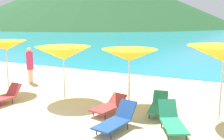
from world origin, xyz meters
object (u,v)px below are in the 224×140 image
at_px(umbrella_5, 224,54).
at_px(lounge_chair_8, 109,105).
at_px(umbrella_2, 6,46).
at_px(umbrella_4, 129,55).
at_px(lounge_chair_10, 159,105).
at_px(beachgoer_0, 30,64).
at_px(lounge_chair_4, 3,97).
at_px(lounge_chair_3, 172,120).
at_px(umbrella_3, 63,53).
at_px(lounge_chair_7, 116,119).

height_order(umbrella_5, lounge_chair_8, umbrella_5).
height_order(umbrella_2, umbrella_4, umbrella_2).
relative_size(lounge_chair_10, beachgoer_0, 0.82).
bearing_deg(umbrella_2, umbrella_5, 2.47).
bearing_deg(umbrella_2, lounge_chair_4, -49.14).
bearing_deg(lounge_chair_8, lounge_chair_4, -155.58).
xyz_separation_m(umbrella_2, lounge_chair_3, (7.60, -1.11, -1.71)).
distance_m(umbrella_4, umbrella_5, 3.19).
bearing_deg(lounge_chair_8, umbrella_3, 175.06).
bearing_deg(lounge_chair_3, lounge_chair_10, 93.65).
bearing_deg(umbrella_5, lounge_chair_7, -141.42).
height_order(umbrella_2, lounge_chair_8, umbrella_2).
bearing_deg(lounge_chair_7, lounge_chair_4, -172.73).
distance_m(umbrella_2, umbrella_4, 5.60).
bearing_deg(umbrella_4, umbrella_3, -170.44).
relative_size(lounge_chair_7, lounge_chair_8, 1.08).
relative_size(lounge_chair_8, lounge_chair_10, 1.02).
bearing_deg(umbrella_2, beachgoer_0, 98.64).
bearing_deg(umbrella_5, lounge_chair_3, -127.59).
bearing_deg(lounge_chair_10, umbrella_2, 171.69).
height_order(umbrella_3, umbrella_4, umbrella_3).
height_order(lounge_chair_4, lounge_chair_7, lounge_chair_7).
distance_m(umbrella_2, lounge_chair_8, 5.63).
bearing_deg(umbrella_2, lounge_chair_7, -15.58).
xyz_separation_m(umbrella_4, umbrella_5, (3.17, -0.20, 0.26)).
bearing_deg(umbrella_2, umbrella_4, 5.91).
distance_m(umbrella_4, lounge_chair_7, 2.83).
bearing_deg(beachgoer_0, umbrella_4, 129.87).
height_order(umbrella_3, lounge_chair_8, umbrella_3).
distance_m(lounge_chair_7, lounge_chair_10, 1.97).
xyz_separation_m(lounge_chair_7, beachgoer_0, (-6.38, 3.38, 0.64)).
distance_m(umbrella_2, lounge_chair_7, 6.59).
relative_size(umbrella_5, lounge_chair_3, 1.44).
relative_size(umbrella_2, lounge_chair_3, 1.36).
xyz_separation_m(umbrella_2, umbrella_5, (8.74, 0.38, 0.09)).
bearing_deg(umbrella_4, umbrella_5, -3.60).
bearing_deg(umbrella_4, lounge_chair_8, -102.41).
distance_m(lounge_chair_3, lounge_chair_8, 2.35).
height_order(umbrella_4, lounge_chair_7, umbrella_4).
bearing_deg(umbrella_2, umbrella_3, 2.64).
bearing_deg(lounge_chair_10, umbrella_4, 151.29).
height_order(lounge_chair_3, beachgoer_0, beachgoer_0).
height_order(umbrella_4, umbrella_5, umbrella_5).
distance_m(umbrella_3, lounge_chair_3, 5.05).
xyz_separation_m(umbrella_4, lounge_chair_4, (-4.29, -2.05, -1.58)).
distance_m(umbrella_5, lounge_chair_7, 3.81).
bearing_deg(lounge_chair_4, beachgoer_0, 120.61).
height_order(lounge_chair_3, lounge_chair_7, lounge_chair_3).
bearing_deg(umbrella_4, lounge_chair_7, -76.23).
distance_m(umbrella_2, lounge_chair_4, 2.61).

